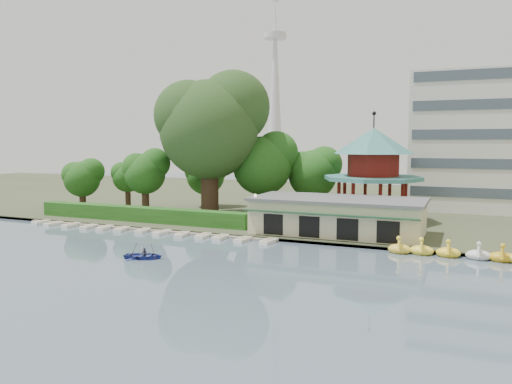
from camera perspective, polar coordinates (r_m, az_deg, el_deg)
The scene contains 14 objects.
ground_plane at distance 40.02m, azimuth -12.94°, elevation -9.45°, with size 220.00×220.00×0.00m, color slate.
shore at distance 86.88m, azimuth 7.52°, elevation -1.01°, with size 220.00×70.00×0.40m, color #424930.
embankment at distance 54.57m, azimuth -2.23°, elevation -5.06°, with size 220.00×0.60×0.30m, color gray.
dock at distance 60.49m, azimuth -12.65°, elevation -4.15°, with size 34.00×1.60×0.24m, color gray.
boathouse at distance 55.29m, azimuth 9.29°, elevation -2.66°, with size 18.60×9.39×3.90m.
pavilion at distance 64.19m, azimuth 13.22°, elevation 3.02°, with size 12.40×12.40×13.50m.
broadcast_tower at distance 184.57m, azimuth 2.20°, elevation 13.13°, with size 8.00×8.00×96.00m.
hedge at distance 64.69m, azimuth -13.14°, elevation -2.46°, with size 30.00×2.00×1.80m, color #245A1B.
lamp_post at distance 54.99m, azimuth -0.07°, elevation -1.60°, with size 0.36×0.36×4.28m.
big_tree at distance 67.35m, azimuth -5.16°, elevation 7.95°, with size 14.50×13.51×19.54m.
small_trees at distance 71.00m, azimuth -3.75°, elevation 2.66°, with size 39.70×16.38×11.46m.
swan_boats at distance 48.89m, azimuth 27.21°, elevation -6.69°, with size 21.00×1.98×1.92m.
moored_rowboats at distance 58.99m, azimuth -12.92°, elevation -4.35°, with size 32.44×2.69×0.36m.
rowboat_with_passengers at distance 45.98m, azimuth -12.74°, elevation -6.81°, with size 5.61×4.70×2.01m.
Camera 1 is at (22.77, -31.22, 10.43)m, focal length 35.00 mm.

